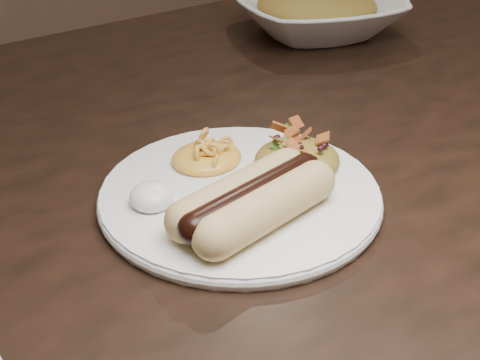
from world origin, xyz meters
TOP-DOWN VIEW (x-y plane):
  - table at (0.00, 0.00)m, footprint 1.60×0.90m
  - plate at (0.00, -0.11)m, footprint 0.33×0.33m
  - hotdog at (-0.01, -0.16)m, footprint 0.14×0.09m
  - mac_and_cheese at (0.01, -0.05)m, footprint 0.08×0.07m
  - sour_cream at (-0.07, -0.09)m, footprint 0.05×0.05m
  - taco_salad at (0.08, -0.11)m, footprint 0.09×0.08m
  - serving_bowl at (0.39, 0.22)m, footprint 0.32×0.32m
  - bowl_filling at (0.39, 0.22)m, footprint 0.22×0.22m

SIDE VIEW (x-z plane):
  - table at x=0.00m, z-range 0.28..1.03m
  - plate at x=0.00m, z-range 0.75..0.76m
  - sour_cream at x=-0.07m, z-range 0.76..0.79m
  - mac_and_cheese at x=0.01m, z-range 0.76..0.79m
  - taco_salad at x=0.08m, z-range 0.76..0.80m
  - serving_bowl at x=0.39m, z-range 0.75..0.81m
  - hotdog at x=-0.01m, z-range 0.76..0.80m
  - bowl_filling at x=0.39m, z-range 0.78..0.82m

